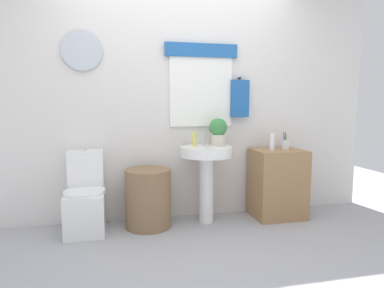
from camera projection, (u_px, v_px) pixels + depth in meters
ground_plane at (205, 261)px, 2.56m from camera, size 8.00×8.00×0.00m
back_wall at (178, 97)px, 3.52m from camera, size 4.40×0.18×2.60m
toilet at (86, 201)px, 3.18m from camera, size 0.38×0.51×0.79m
laundry_hamper at (148, 198)px, 3.27m from camera, size 0.46×0.46×0.58m
pedestal_sink at (206, 165)px, 3.37m from camera, size 0.53×0.53×0.79m
faucet at (204, 141)px, 3.46m from camera, size 0.03×0.03×0.10m
wooden_cabinet at (277, 183)px, 3.57m from camera, size 0.53×0.44×0.74m
soap_bottle at (194, 139)px, 3.36m from camera, size 0.05×0.05×0.14m
potted_plant at (218, 131)px, 3.42m from camera, size 0.19×0.19×0.28m
lotion_bottle at (272, 142)px, 3.46m from camera, size 0.05×0.05×0.18m
toothbrush_cup at (285, 144)px, 3.56m from camera, size 0.08×0.08×0.19m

